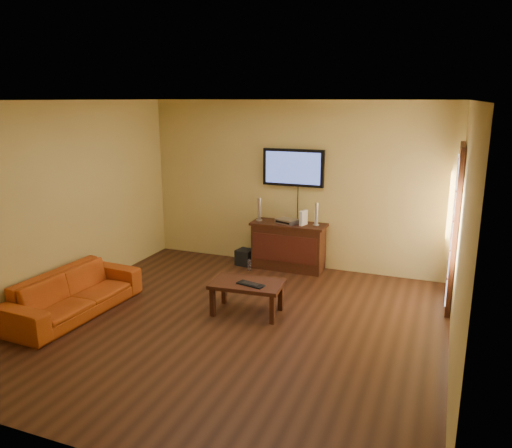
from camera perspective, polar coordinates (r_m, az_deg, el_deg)
The scene contains 14 objects.
ground_plane at distance 6.29m, azimuth -2.66°, elevation -11.45°, with size 5.00×5.00×0.00m, color black.
room_walls at distance 6.33m, azimuth -0.53°, elevation 4.79°, with size 5.00×5.00×5.00m.
french_door at distance 7.07m, azimuth 21.75°, elevation -0.51°, with size 0.07×1.02×2.22m.
media_console at distance 8.14m, azimuth 3.72°, elevation -2.52°, with size 1.21×0.46×0.77m.
television at distance 8.05m, azimuth 4.29°, elevation 6.44°, with size 1.01×0.08×0.60m.
coffee_table at distance 6.47m, azimuth -1.03°, elevation -7.20°, with size 0.95×0.62×0.42m.
sofa at distance 6.88m, azimuth -20.16°, elevation -6.73°, with size 1.87×0.55×0.73m, color #AE4513.
speaker_left at distance 8.16m, azimuth 0.37°, elevation 1.59°, with size 0.10×0.10×0.38m.
speaker_right at distance 7.92m, azimuth 6.91°, elevation 1.03°, with size 0.10×0.10×0.36m.
av_receiver at distance 8.02m, azimuth 3.56°, elevation 0.33°, with size 0.32×0.23×0.07m, color silver.
game_console at distance 7.91m, azimuth 5.45°, elevation 0.72°, with size 0.05×0.17×0.24m, color white.
subwoofer at distance 8.39m, azimuth -1.27°, elevation -3.80°, with size 0.26×0.26×0.26m, color black.
bottle at distance 8.13m, azimuth -0.78°, elevation -4.70°, with size 0.07×0.07×0.19m.
keyboard at distance 6.36m, azimuth -0.61°, elevation -6.90°, with size 0.38×0.21×0.02m.
Camera 1 is at (2.34, -5.17, 2.72)m, focal length 35.00 mm.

